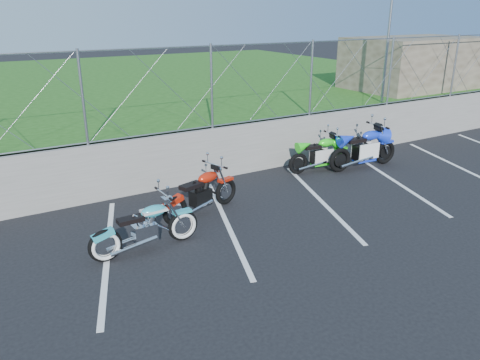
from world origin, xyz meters
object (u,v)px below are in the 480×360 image
sportbike_green (321,155)px  sportbike_blue (364,150)px  cruiser_turquoise (147,229)px  naked_orange (202,194)px

sportbike_green → sportbike_blue: sportbike_blue is taller
cruiser_turquoise → sportbike_green: cruiser_turquoise is taller
naked_orange → sportbike_green: 4.04m
cruiser_turquoise → naked_orange: bearing=28.8°
naked_orange → sportbike_green: (3.93, 0.94, -0.01)m
cruiser_turquoise → sportbike_green: bearing=16.4°
naked_orange → sportbike_blue: (5.09, 0.54, 0.06)m
sportbike_blue → cruiser_turquoise: bearing=-163.9°
naked_orange → sportbike_green: size_ratio=1.04×
naked_orange → sportbike_blue: size_ratio=0.89×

